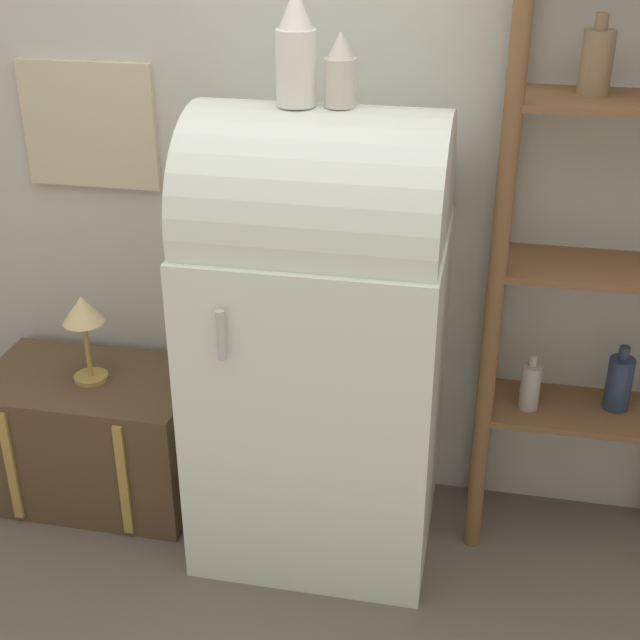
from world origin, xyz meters
name	(u,v)px	position (x,y,z in m)	size (l,w,h in m)	color
ground_plane	(304,578)	(0.00, 0.00, 0.00)	(12.00, 12.00, 0.00)	#60564C
wall_back	(341,93)	(0.00, 0.57, 1.35)	(7.00, 0.09, 2.70)	#B7B7AD
refrigerator	(320,334)	(0.00, 0.24, 0.72)	(0.71, 0.64, 1.39)	silver
suitcase_trunk	(96,435)	(-0.79, 0.29, 0.23)	(0.70, 0.45, 0.45)	brown
shelf_unit	(609,235)	(0.79, 0.39, 1.04)	(0.64, 0.29, 1.88)	brown
vase_left	(296,51)	(-0.06, 0.24, 1.53)	(0.10, 0.10, 0.29)	white
vase_center	(340,72)	(0.05, 0.25, 1.48)	(0.08, 0.08, 0.19)	beige
desk_lamp	(83,318)	(-0.77, 0.28, 0.67)	(0.13, 0.13, 0.30)	#AD8942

